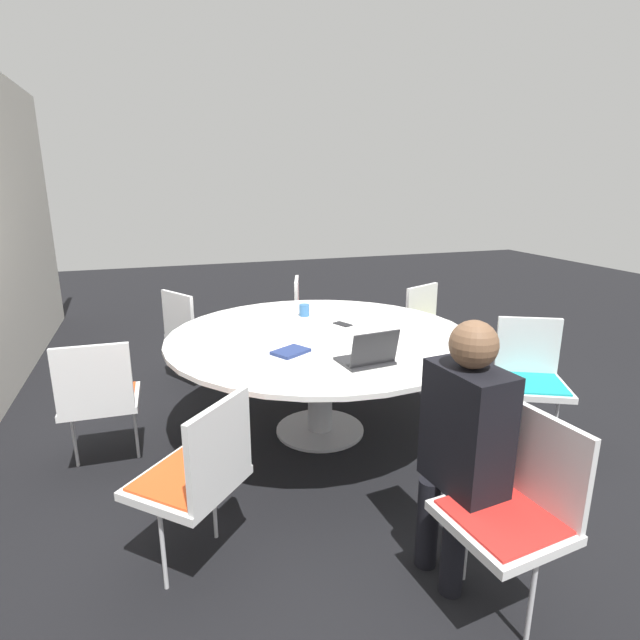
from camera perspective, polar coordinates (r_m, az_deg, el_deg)
ground_plane at (r=3.68m, az=0.00°, el=-12.53°), size 16.00×16.00×0.00m
conference_table at (r=3.43m, az=0.00°, el=-3.16°), size 2.07×2.07×0.73m
chair_0 at (r=2.25m, az=21.52°, el=-18.72°), size 0.48×0.47×0.84m
chair_1 at (r=3.64m, az=22.90°, el=-5.53°), size 0.57×0.58×0.84m
chair_2 at (r=4.53m, az=12.72°, el=-0.65°), size 0.56×0.57×0.84m
chair_3 at (r=4.82m, az=-1.14°, el=0.68°), size 0.54×0.53×0.84m
chair_4 at (r=4.45m, az=-14.40°, el=-1.08°), size 0.59×0.58×0.84m
chair_5 at (r=3.31m, az=-23.97°, el=-7.72°), size 0.43×0.45×0.84m
chair_6 at (r=2.36m, az=-13.77°, el=-16.41°), size 0.61×0.61×0.84m
person_0 at (r=2.25m, az=16.06°, el=-12.44°), size 0.38×0.29×1.19m
laptop at (r=2.83m, az=5.58°, el=-4.11°), size 0.28×0.32×0.21m
spiral_notebook at (r=3.02m, az=-3.37°, el=-3.63°), size 0.24×0.26×0.02m
coffee_cup at (r=3.85m, az=-1.80°, el=1.13°), size 0.08×0.08×0.09m
cell_phone at (r=3.62m, az=2.60°, el=-0.48°), size 0.16×0.12×0.01m
handbag at (r=4.95m, az=5.86°, el=-3.32°), size 0.36×0.16×0.28m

